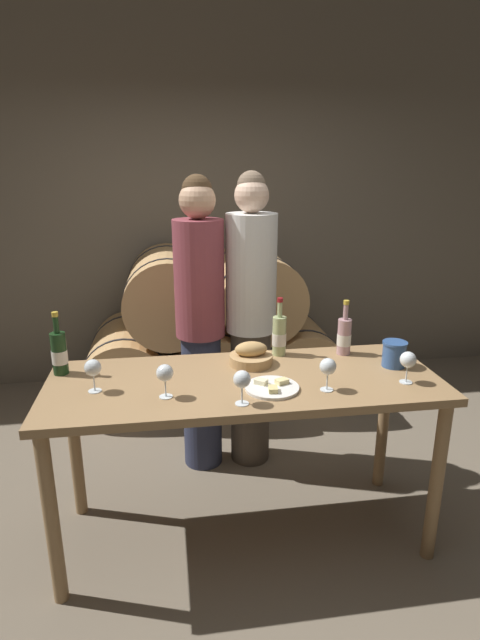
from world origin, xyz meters
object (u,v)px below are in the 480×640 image
(wine_bottle_red, at_px, (59,353))
(cheese_plate, at_px, (272,387))
(wine_glass_left, at_px, (165,374))
(wine_glass_right, at_px, (328,367))
(tasting_table, at_px, (244,400))
(bread_basket, at_px, (251,356))
(person_right, at_px, (251,320))
(wine_bottle_white, at_px, (279,335))
(wine_glass_far_right, at_px, (408,360))
(person_left, at_px, (200,322))
(wine_bottle_rose, at_px, (344,336))
(wine_glass_far_left, at_px, (93,368))
(blue_crock, at_px, (394,353))
(wine_glass_center, at_px, (242,380))

(wine_bottle_red, height_order, cheese_plate, wine_bottle_red)
(wine_glass_left, height_order, wine_glass_right, same)
(tasting_table, xyz_separation_m, wine_bottle_red, (-0.88, 0.19, 0.22))
(bread_basket, bearing_deg, cheese_plate, -81.98)
(person_right, bearing_deg, wine_bottle_red, -153.57)
(wine_bottle_white, height_order, wine_glass_far_right, wine_bottle_white)
(wine_bottle_white, height_order, wine_glass_left, wine_bottle_white)
(tasting_table, relative_size, cheese_plate, 7.53)
(bread_basket, relative_size, wine_glass_far_right, 1.44)
(person_left, bearing_deg, wine_bottle_white, -46.82)
(person_right, distance_m, wine_glass_left, 1.00)
(person_left, height_order, wine_glass_far_right, person_left)
(cheese_plate, distance_m, wine_glass_left, 0.49)
(wine_bottle_rose, relative_size, cheese_plate, 1.20)
(wine_glass_left, bearing_deg, wine_glass_right, -2.83)
(cheese_plate, height_order, wine_glass_left, wine_glass_left)
(wine_bottle_red, bearing_deg, wine_glass_far_left, -51.11)
(wine_bottle_red, distance_m, wine_glass_far_right, 1.66)
(blue_crock, height_order, bread_basket, blue_crock)
(wine_glass_center, height_order, wine_glass_right, same)
(tasting_table, relative_size, blue_crock, 14.30)
(wine_glass_right, bearing_deg, wine_bottle_white, 103.94)
(wine_glass_far_left, bearing_deg, wine_glass_left, -18.50)
(wine_glass_center, height_order, wine_glass_far_right, same)
(wine_glass_far_left, xyz_separation_m, wine_glass_left, (0.32, -0.11, 0.00))
(blue_crock, bearing_deg, person_left, 144.54)
(tasting_table, bearing_deg, blue_crock, 3.17)
(bread_basket, relative_size, cheese_plate, 0.89)
(bread_basket, height_order, wine_glass_center, wine_glass_center)
(wine_glass_far_left, bearing_deg, wine_glass_center, -19.16)
(person_right, relative_size, wine_glass_center, 11.95)
(wine_bottle_white, xyz_separation_m, bread_basket, (-0.17, -0.11, -0.06))
(person_left, relative_size, person_right, 0.99)
(wine_bottle_red, xyz_separation_m, bread_basket, (0.94, -0.02, -0.06))
(person_left, relative_size, wine_glass_far_right, 11.83)
(wine_glass_right, bearing_deg, bread_basket, 128.83)
(cheese_plate, bearing_deg, wine_bottle_white, 73.13)
(wine_bottle_rose, height_order, wine_glass_right, wine_bottle_rose)
(wine_bottle_red, relative_size, wine_glass_center, 2.05)
(wine_bottle_white, bearing_deg, wine_glass_center, -117.50)
(tasting_table, distance_m, wine_glass_far_left, 0.73)
(tasting_table, xyz_separation_m, wine_glass_right, (0.35, -0.18, 0.22))
(tasting_table, relative_size, person_left, 1.03)
(wine_glass_far_right, bearing_deg, wine_glass_left, 179.42)
(bread_basket, relative_size, wine_glass_left, 1.44)
(wine_bottle_white, xyz_separation_m, blue_crock, (0.54, -0.25, -0.04))
(blue_crock, relative_size, wine_glass_far_right, 0.85)
(person_left, xyz_separation_m, wine_glass_left, (-0.22, -0.85, 0.04))
(wine_glass_center, bearing_deg, person_left, 96.27)
(person_right, distance_m, wine_glass_far_left, 1.12)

